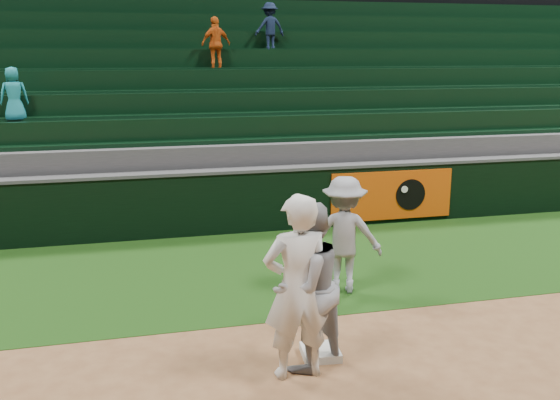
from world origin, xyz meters
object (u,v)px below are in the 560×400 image
Objects in this scene: first_base at (320,352)px; first_baseman at (297,287)px; base_coach at (344,235)px; baserunner at (307,287)px.

first_baseman reaches higher than first_base.
first_baseman is (-0.38, -0.35, 0.97)m from first_base.
first_baseman reaches higher than base_coach.
baserunner is (-0.23, -0.17, 0.90)m from first_base.
baserunner is (0.16, 0.17, -0.08)m from first_baseman.
base_coach is at bearing -124.18° from first_baseman.
baserunner is at bearing -135.68° from first_baseman.
first_baseman is 0.25m from baserunner.
base_coach is (1.15, 2.03, -0.08)m from baserunner.
first_base is 0.21× the size of first_baseman.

